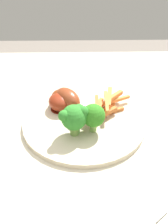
# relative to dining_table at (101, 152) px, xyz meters

# --- Properties ---
(dining_table) EXTENTS (0.91, 0.88, 0.76)m
(dining_table) POSITION_rel_dining_table_xyz_m (0.00, 0.00, 0.00)
(dining_table) COLOR beige
(dining_table) RESTS_ON ground_plane
(dinner_plate) EXTENTS (0.29, 0.29, 0.01)m
(dinner_plate) POSITION_rel_dining_table_xyz_m (0.02, -0.05, 0.12)
(dinner_plate) COLOR beige
(dinner_plate) RESTS_ON dining_table
(broccoli_floret_front) EXTENTS (0.06, 0.06, 0.07)m
(broccoli_floret_front) POSITION_rel_dining_table_xyz_m (0.07, -0.07, 0.18)
(broccoli_floret_front) COLOR #7AA54B
(broccoli_floret_front) RESTS_ON dinner_plate
(broccoli_floret_middle) EXTENTS (0.04, 0.05, 0.07)m
(broccoli_floret_middle) POSITION_rel_dining_table_xyz_m (0.07, -0.06, 0.17)
(broccoli_floret_middle) COLOR #7BB35B
(broccoli_floret_middle) RESTS_ON dinner_plate
(broccoli_floret_back) EXTENTS (0.05, 0.05, 0.07)m
(broccoli_floret_back) POSITION_rel_dining_table_xyz_m (0.06, -0.03, 0.17)
(broccoli_floret_back) COLOR #7BA64E
(broccoli_floret_back) RESTS_ON dinner_plate
(carrot_fries_pile) EXTENTS (0.13, 0.13, 0.03)m
(carrot_fries_pile) POSITION_rel_dining_table_xyz_m (-0.01, 0.00, 0.15)
(carrot_fries_pile) COLOR orange
(carrot_fries_pile) RESTS_ON dinner_plate
(chicken_drumstick_near) EXTENTS (0.12, 0.09, 0.04)m
(chicken_drumstick_near) POSITION_rel_dining_table_xyz_m (-0.02, -0.10, 0.15)
(chicken_drumstick_near) COLOR #60190C
(chicken_drumstick_near) RESTS_ON dinner_plate
(chicken_drumstick_far) EXTENTS (0.10, 0.11, 0.04)m
(chicken_drumstick_far) POSITION_rel_dining_table_xyz_m (-0.04, -0.09, 0.15)
(chicken_drumstick_far) COLOR #5A1E0C
(chicken_drumstick_far) RESTS_ON dinner_plate
(chicken_drumstick_extra) EXTENTS (0.13, 0.11, 0.05)m
(chicken_drumstick_extra) POSITION_rel_dining_table_xyz_m (-0.03, -0.09, 0.16)
(chicken_drumstick_extra) COLOR #602110
(chicken_drumstick_extra) RESTS_ON dinner_plate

